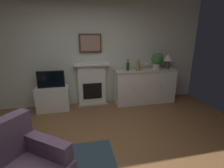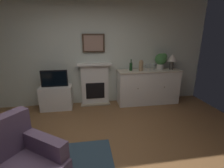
{
  "view_description": "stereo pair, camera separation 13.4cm",
  "coord_description": "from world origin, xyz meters",
  "px_view_note": "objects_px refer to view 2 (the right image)",
  "views": [
    {
      "loc": [
        -0.2,
        -2.01,
        1.8
      ],
      "look_at": [
        0.36,
        0.57,
        1.0
      ],
      "focal_mm": 26.26,
      "sensor_mm": 36.0,
      "label": 1
    },
    {
      "loc": [
        -0.06,
        -2.04,
        1.8
      ],
      "look_at": [
        0.36,
        0.57,
        1.0
      ],
      "focal_mm": 26.26,
      "sensor_mm": 36.0,
      "label": 2
    }
  ],
  "objects_px": {
    "wine_glass_center": "(150,65)",
    "tv_set": "(54,79)",
    "fireplace_unit": "(95,84)",
    "potted_plant_small": "(161,60)",
    "framed_picture": "(94,43)",
    "vase_decorative": "(141,65)",
    "wine_bottle": "(131,66)",
    "wine_glass_right": "(154,65)",
    "wine_glass_left": "(146,66)",
    "table_lamp": "(172,59)",
    "sideboard_cabinet": "(148,87)",
    "tv_cabinet": "(57,97)"
  },
  "relations": [
    {
      "from": "wine_glass_center",
      "to": "tv_set",
      "type": "height_order",
      "value": "wine_glass_center"
    },
    {
      "from": "fireplace_unit",
      "to": "potted_plant_small",
      "type": "relative_size",
      "value": 2.56
    },
    {
      "from": "framed_picture",
      "to": "potted_plant_small",
      "type": "bearing_deg",
      "value": -5.82
    },
    {
      "from": "tv_set",
      "to": "vase_decorative",
      "type": "bearing_deg",
      "value": -1.12
    },
    {
      "from": "vase_decorative",
      "to": "tv_set",
      "type": "distance_m",
      "value": 2.16
    },
    {
      "from": "framed_picture",
      "to": "wine_bottle",
      "type": "xyz_separation_m",
      "value": [
        0.92,
        -0.19,
        -0.58
      ]
    },
    {
      "from": "framed_picture",
      "to": "wine_glass_right",
      "type": "height_order",
      "value": "framed_picture"
    },
    {
      "from": "wine_glass_left",
      "to": "table_lamp",
      "type": "bearing_deg",
      "value": -0.43
    },
    {
      "from": "sideboard_cabinet",
      "to": "wine_glass_left",
      "type": "height_order",
      "value": "wine_glass_left"
    },
    {
      "from": "framed_picture",
      "to": "wine_glass_center",
      "type": "distance_m",
      "value": 1.56
    },
    {
      "from": "fireplace_unit",
      "to": "table_lamp",
      "type": "xyz_separation_m",
      "value": [
        2.02,
        -0.18,
        0.64
      ]
    },
    {
      "from": "tv_cabinet",
      "to": "tv_set",
      "type": "distance_m",
      "value": 0.49
    },
    {
      "from": "sideboard_cabinet",
      "to": "tv_set",
      "type": "height_order",
      "value": "tv_set"
    },
    {
      "from": "wine_glass_center",
      "to": "wine_glass_right",
      "type": "height_order",
      "value": "same"
    },
    {
      "from": "wine_glass_center",
      "to": "tv_cabinet",
      "type": "height_order",
      "value": "wine_glass_center"
    },
    {
      "from": "wine_bottle",
      "to": "tv_set",
      "type": "xyz_separation_m",
      "value": [
        -1.9,
        -0.04,
        -0.23
      ]
    },
    {
      "from": "table_lamp",
      "to": "tv_cabinet",
      "type": "xyz_separation_m",
      "value": [
        -3.0,
        0.02,
        -0.9
      ]
    },
    {
      "from": "wine_glass_left",
      "to": "wine_glass_center",
      "type": "height_order",
      "value": "same"
    },
    {
      "from": "wine_glass_left",
      "to": "tv_cabinet",
      "type": "height_order",
      "value": "wine_glass_left"
    },
    {
      "from": "wine_glass_left",
      "to": "wine_glass_center",
      "type": "bearing_deg",
      "value": -0.96
    },
    {
      "from": "framed_picture",
      "to": "wine_bottle",
      "type": "height_order",
      "value": "framed_picture"
    },
    {
      "from": "framed_picture",
      "to": "table_lamp",
      "type": "height_order",
      "value": "framed_picture"
    },
    {
      "from": "fireplace_unit",
      "to": "framed_picture",
      "type": "relative_size",
      "value": 2.0
    },
    {
      "from": "fireplace_unit",
      "to": "wine_bottle",
      "type": "relative_size",
      "value": 3.79
    },
    {
      "from": "wine_glass_right",
      "to": "potted_plant_small",
      "type": "height_order",
      "value": "potted_plant_small"
    },
    {
      "from": "vase_decorative",
      "to": "tv_set",
      "type": "xyz_separation_m",
      "value": [
        -2.14,
        0.04,
        -0.26
      ]
    },
    {
      "from": "wine_glass_center",
      "to": "wine_glass_right",
      "type": "relative_size",
      "value": 1.0
    },
    {
      "from": "wine_glass_right",
      "to": "tv_set",
      "type": "height_order",
      "value": "wine_glass_right"
    },
    {
      "from": "wine_glass_left",
      "to": "fireplace_unit",
      "type": "bearing_deg",
      "value": 172.61
    },
    {
      "from": "fireplace_unit",
      "to": "framed_picture",
      "type": "height_order",
      "value": "framed_picture"
    },
    {
      "from": "wine_glass_center",
      "to": "sideboard_cabinet",
      "type": "bearing_deg",
      "value": -173.33
    },
    {
      "from": "wine_bottle",
      "to": "wine_glass_left",
      "type": "height_order",
      "value": "wine_bottle"
    },
    {
      "from": "wine_bottle",
      "to": "wine_glass_center",
      "type": "bearing_deg",
      "value": -2.83
    },
    {
      "from": "sideboard_cabinet",
      "to": "vase_decorative",
      "type": "distance_m",
      "value": 0.64
    },
    {
      "from": "wine_bottle",
      "to": "tv_set",
      "type": "relative_size",
      "value": 0.47
    },
    {
      "from": "fireplace_unit",
      "to": "tv_set",
      "type": "distance_m",
      "value": 1.02
    },
    {
      "from": "sideboard_cabinet",
      "to": "fireplace_unit",
      "type": "bearing_deg",
      "value": 172.82
    },
    {
      "from": "table_lamp",
      "to": "tv_set",
      "type": "bearing_deg",
      "value": -179.84
    },
    {
      "from": "sideboard_cabinet",
      "to": "wine_glass_center",
      "type": "xyz_separation_m",
      "value": [
        0.03,
        0.0,
        0.58
      ]
    },
    {
      "from": "wine_glass_center",
      "to": "tv_set",
      "type": "distance_m",
      "value": 2.42
    },
    {
      "from": "wine_glass_left",
      "to": "tv_cabinet",
      "type": "relative_size",
      "value": 0.22
    },
    {
      "from": "tv_set",
      "to": "fireplace_unit",
      "type": "bearing_deg",
      "value": 10.77
    },
    {
      "from": "table_lamp",
      "to": "tv_cabinet",
      "type": "distance_m",
      "value": 3.13
    },
    {
      "from": "fireplace_unit",
      "to": "tv_set",
      "type": "bearing_deg",
      "value": -169.23
    },
    {
      "from": "wine_glass_left",
      "to": "tv_set",
      "type": "relative_size",
      "value": 0.27
    },
    {
      "from": "wine_glass_right",
      "to": "tv_set",
      "type": "relative_size",
      "value": 0.27
    },
    {
      "from": "wine_glass_left",
      "to": "potted_plant_small",
      "type": "bearing_deg",
      "value": 5.54
    },
    {
      "from": "fireplace_unit",
      "to": "potted_plant_small",
      "type": "distance_m",
      "value": 1.85
    },
    {
      "from": "framed_picture",
      "to": "vase_decorative",
      "type": "relative_size",
      "value": 1.96
    },
    {
      "from": "sideboard_cabinet",
      "to": "wine_glass_right",
      "type": "height_order",
      "value": "wine_glass_right"
    }
  ]
}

